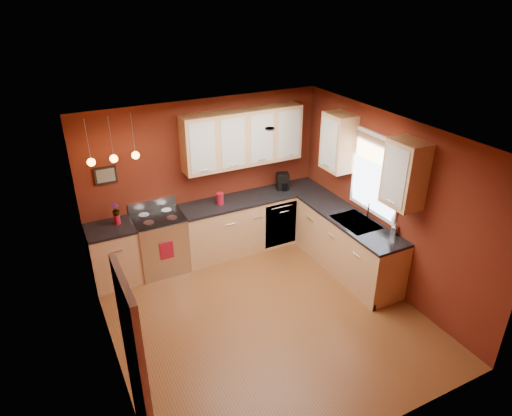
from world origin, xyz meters
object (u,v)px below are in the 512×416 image
red_canister (220,199)px  gas_range (161,243)px  soap_pump (395,229)px  coffee_maker (283,182)px  sink (356,223)px

red_canister → gas_range: bearing=179.3°
red_canister → soap_pump: red_canister is taller
gas_range → coffee_maker: (2.23, 0.04, 0.59)m
sink → red_canister: (-1.59, 1.49, 0.12)m
sink → coffee_maker: 1.59m
coffee_maker → soap_pump: (0.64, -2.09, -0.04)m
gas_range → sink: size_ratio=1.59×
gas_range → sink: 3.05m
gas_range → red_canister: bearing=-0.7°
gas_range → sink: (2.62, -1.50, 0.43)m
sink → soap_pump: sink is taller
gas_range → red_canister: 1.17m
coffee_maker → soap_pump: bearing=-55.3°
sink → gas_range: bearing=150.2°
gas_range → coffee_maker: 2.31m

